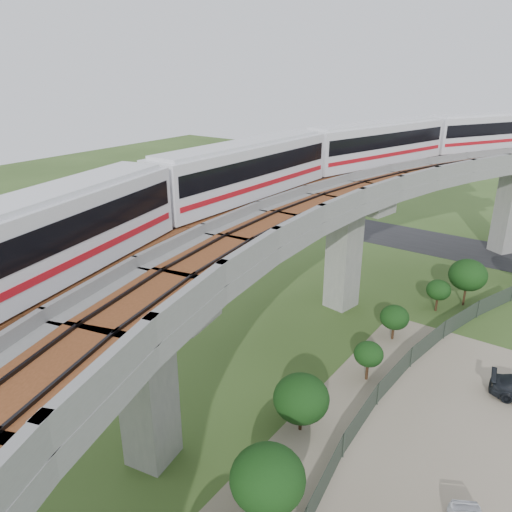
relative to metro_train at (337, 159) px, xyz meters
The scene contains 12 objects.
ground 14.82m from the metro_train, 96.36° to the right, with size 160.00×160.00×0.00m, color #354D1E.
dirt_lot 20.65m from the metro_train, 37.95° to the right, with size 18.00×26.00×0.04m, color gray.
asphalt_road 25.04m from the metro_train, 92.40° to the left, with size 60.00×8.00×0.03m, color #232326.
viaduct 9.30m from the metro_train, 70.37° to the right, with size 19.58×73.98×11.40m.
metro_train is the anchor object (origin of this frame).
fence 16.71m from the metro_train, 42.88° to the right, with size 3.87×38.73×1.50m.
tree_1 15.03m from the metro_train, 44.49° to the left, with size 3.01×3.01×3.97m.
tree_2 13.70m from the metro_train, 40.59° to the left, with size 1.90×1.90×2.65m.
tree_3 11.91m from the metro_train, ahead, with size 2.05×2.05×2.65m.
tree_4 13.58m from the metro_train, 45.93° to the right, with size 1.83×1.83×2.64m.
tree_5 17.01m from the metro_train, 68.40° to the right, with size 3.01×3.01×3.34m.
tree_6 22.16m from the metro_train, 69.51° to the right, with size 3.17×3.17×4.06m.
Camera 1 is at (16.67, -23.59, 18.66)m, focal length 35.00 mm.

